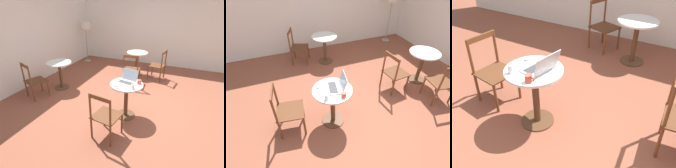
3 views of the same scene
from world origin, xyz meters
The scene contains 9 objects.
ground_plane centered at (0.00, 0.00, 0.00)m, with size 16.00×16.00×0.00m, color brown.
cafe_table_near centered at (-0.43, 0.16, 0.54)m, with size 0.66×0.66×0.75m.
cafe_table_far centered at (0.12, 2.27, 0.54)m, with size 0.66×0.66×0.75m.
chair_near_left centered at (-1.19, 0.27, 0.45)m, with size 0.50×0.50×0.92m.
chair_far_left centered at (-0.58, 2.52, 0.45)m, with size 0.57×0.57×0.92m.
laptop centered at (-0.34, 0.18, 0.80)m, with size 0.36×0.40×0.24m.
mouse centered at (-0.63, 0.31, 0.77)m, with size 0.06×0.10×0.03m.
mug centered at (-0.32, -0.07, 0.80)m, with size 0.11×0.08×0.08m.
drinking_glass centered at (-0.59, -0.02, 0.80)m, with size 0.06×0.06×0.09m.
Camera 3 is at (1.04, -1.71, 2.15)m, focal length 40.00 mm.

